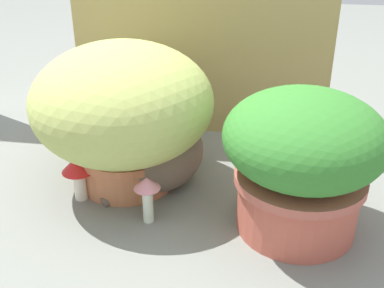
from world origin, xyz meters
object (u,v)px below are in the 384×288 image
object	(u,v)px
leafy_planter	(302,158)
cat	(170,151)
grass_planter	(123,109)
mushroom_ornament_red	(78,169)
mushroom_ornament_pink	(147,191)

from	to	relation	value
leafy_planter	cat	world-z (taller)	leafy_planter
grass_planter	cat	size ratio (longest dim) A/B	1.61
leafy_planter	mushroom_ornament_red	bearing A→B (deg)	175.82
grass_planter	mushroom_ornament_pink	size ratio (longest dim) A/B	3.83
grass_planter	cat	xyz separation A→B (m)	(0.14, -0.00, -0.13)
leafy_planter	mushroom_ornament_red	world-z (taller)	leafy_planter
grass_planter	leafy_planter	distance (m)	0.54
grass_planter	mushroom_ornament_red	xyz separation A→B (m)	(-0.11, -0.11, -0.15)
cat	leafy_planter	bearing A→B (deg)	-22.75
leafy_planter	mushroom_ornament_red	size ratio (longest dim) A/B	2.88
leafy_planter	cat	size ratio (longest dim) A/B	1.24
cat	mushroom_ornament_pink	world-z (taller)	cat
grass_planter	mushroom_ornament_pink	world-z (taller)	grass_planter
mushroom_ornament_red	leafy_planter	bearing A→B (deg)	-4.18
cat	mushroom_ornament_pink	distance (m)	0.20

